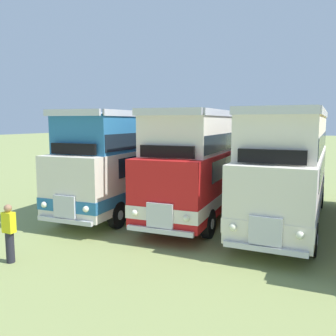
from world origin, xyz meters
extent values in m
cube|color=silver|center=(-14.25, 0.19, 1.70)|extent=(3.04, 10.46, 2.30)
cube|color=teal|center=(-14.25, 0.19, 1.10)|extent=(3.08, 10.50, 0.44)
cube|color=#19232D|center=(-14.27, 0.59, 2.30)|extent=(2.94, 8.07, 0.76)
cube|color=#19232D|center=(-13.98, -4.92, 2.35)|extent=(2.20, 0.21, 0.90)
cube|color=silver|center=(-13.98, -5.03, 1.10)|extent=(0.91, 0.17, 0.80)
cube|color=silver|center=(-13.98, -5.06, 0.60)|extent=(2.30, 0.26, 0.16)
sphere|color=#EAEACC|center=(-13.08, -4.99, 1.10)|extent=(0.22, 0.22, 0.22)
sphere|color=#EAEACC|center=(-14.88, -5.09, 1.10)|extent=(0.22, 0.22, 0.22)
cube|color=teal|center=(-14.26, 0.44, 3.60)|extent=(2.89, 9.56, 1.50)
cube|color=silver|center=(-14.01, -4.48, 4.40)|extent=(2.40, 0.23, 0.24)
cube|color=silver|center=(-14.48, 4.65, 4.40)|extent=(2.40, 0.23, 0.24)
cube|color=silver|center=(-13.06, 0.50, 4.40)|extent=(0.59, 9.44, 0.24)
cube|color=silver|center=(-15.46, 0.37, 4.40)|extent=(0.59, 9.44, 0.24)
cube|color=#19232D|center=(-14.26, 0.44, 3.30)|extent=(2.92, 9.46, 0.64)
cube|color=black|center=(-14.01, -4.43, 3.10)|extent=(1.90, 0.22, 0.40)
cylinder|color=black|center=(-12.92, -3.32, 0.52)|extent=(0.33, 1.05, 1.04)
cylinder|color=silver|center=(-12.77, -3.31, 0.52)|extent=(0.04, 0.36, 0.36)
cylinder|color=black|center=(-15.21, -3.44, 0.52)|extent=(0.33, 1.05, 1.04)
cylinder|color=silver|center=(-15.36, -3.45, 0.52)|extent=(0.04, 0.36, 0.36)
cylinder|color=black|center=(-13.28, 3.61, 0.52)|extent=(0.33, 1.05, 1.04)
cylinder|color=silver|center=(-13.13, 3.62, 0.52)|extent=(0.04, 0.36, 0.36)
cylinder|color=black|center=(-15.57, 3.49, 0.52)|extent=(0.33, 1.05, 1.04)
cylinder|color=silver|center=(-15.72, 3.49, 0.52)|extent=(0.04, 0.36, 0.36)
cube|color=red|center=(-10.69, 0.21, 1.70)|extent=(3.04, 9.78, 2.30)
cube|color=silver|center=(-10.69, 0.21, 1.10)|extent=(3.08, 9.82, 0.44)
cube|color=#19232D|center=(-10.71, 0.61, 2.30)|extent=(2.94, 7.39, 0.76)
cube|color=#19232D|center=(-10.42, -4.55, 2.35)|extent=(2.20, 0.22, 0.90)
cube|color=silver|center=(-10.41, -4.66, 1.10)|extent=(0.91, 0.17, 0.80)
cube|color=silver|center=(-10.41, -4.69, 0.60)|extent=(2.30, 0.27, 0.16)
sphere|color=#EAEACC|center=(-9.51, -4.62, 1.10)|extent=(0.22, 0.22, 0.22)
sphere|color=#EAEACC|center=(-11.31, -4.72, 1.10)|extent=(0.22, 0.22, 0.22)
cube|color=silver|center=(-10.70, 0.46, 3.60)|extent=(2.89, 8.88, 1.50)
cube|color=silver|center=(-10.44, -4.11, 4.40)|extent=(2.40, 0.24, 0.24)
cube|color=silver|center=(-10.92, 4.33, 4.40)|extent=(2.40, 0.24, 0.24)
cube|color=silver|center=(-9.50, 0.53, 4.40)|extent=(0.59, 8.75, 0.24)
cube|color=silver|center=(-11.90, 0.39, 4.40)|extent=(0.59, 8.75, 0.24)
cube|color=#19232D|center=(-10.70, 0.46, 3.30)|extent=(2.92, 8.78, 0.64)
cube|color=black|center=(-10.45, -4.06, 3.10)|extent=(1.90, 0.23, 0.40)
cylinder|color=black|center=(-9.36, -2.94, 0.52)|extent=(0.34, 1.05, 1.04)
cylinder|color=silver|center=(-9.21, -2.94, 0.52)|extent=(0.04, 0.36, 0.36)
cylinder|color=black|center=(-11.65, -3.07, 0.52)|extent=(0.34, 1.05, 1.04)
cylinder|color=silver|center=(-11.80, -3.08, 0.52)|extent=(0.04, 0.36, 0.36)
cylinder|color=black|center=(-9.71, 3.30, 0.52)|extent=(0.34, 1.05, 1.04)
cylinder|color=silver|center=(-9.56, 3.31, 0.52)|extent=(0.04, 0.36, 0.36)
cylinder|color=black|center=(-12.01, 3.17, 0.52)|extent=(0.34, 1.05, 1.04)
cylinder|color=silver|center=(-12.16, 3.16, 0.52)|extent=(0.04, 0.36, 0.36)
cube|color=silver|center=(-7.13, 0.25, 1.70)|extent=(2.63, 10.20, 2.30)
cube|color=silver|center=(-7.13, 0.25, 1.10)|extent=(2.67, 10.24, 0.44)
cube|color=#19232D|center=(-7.13, 0.65, 2.30)|extent=(2.63, 7.80, 0.76)
cube|color=#19232D|center=(-7.06, -4.78, 2.35)|extent=(2.20, 0.13, 0.90)
cube|color=silver|center=(-7.06, -4.89, 1.10)|extent=(0.90, 0.13, 0.80)
cube|color=silver|center=(-7.06, -4.92, 0.60)|extent=(2.30, 0.17, 0.16)
sphere|color=#EAEACC|center=(-6.16, -4.89, 1.10)|extent=(0.22, 0.22, 0.22)
sphere|color=#EAEACC|center=(-7.96, -4.91, 1.10)|extent=(0.22, 0.22, 0.22)
cube|color=silver|center=(-7.13, 0.50, 3.60)|extent=(2.52, 9.30, 1.50)
cube|color=silver|center=(-7.07, -4.34, 4.40)|extent=(2.40, 0.13, 0.24)
cube|color=silver|center=(-7.18, 4.63, 4.40)|extent=(2.40, 0.13, 0.24)
cube|color=silver|center=(-5.93, 0.51, 4.40)|extent=(0.22, 9.27, 0.24)
cube|color=silver|center=(-8.33, 0.48, 4.40)|extent=(0.22, 9.27, 0.24)
cube|color=#19232D|center=(-7.13, 0.50, 3.30)|extent=(2.56, 9.20, 0.64)
cube|color=black|center=(-7.07, -4.29, 3.10)|extent=(1.90, 0.14, 0.40)
cylinder|color=black|center=(-5.93, -3.22, 0.52)|extent=(0.29, 1.04, 1.04)
cylinder|color=silver|center=(-5.78, -3.22, 0.52)|extent=(0.02, 0.36, 0.36)
cylinder|color=black|center=(-8.23, -3.25, 0.52)|extent=(0.29, 1.04, 1.04)
cylinder|color=silver|center=(-8.38, -3.25, 0.52)|extent=(0.02, 0.36, 0.36)
cylinder|color=black|center=(-6.02, 3.54, 0.52)|extent=(0.29, 1.04, 1.04)
cylinder|color=silver|center=(-5.87, 3.55, 0.52)|extent=(0.02, 0.36, 0.36)
cylinder|color=black|center=(-8.32, 3.52, 0.52)|extent=(0.29, 1.04, 1.04)
cylinder|color=silver|center=(-8.47, 3.51, 0.52)|extent=(0.02, 0.36, 0.36)
cylinder|color=#23232D|center=(-13.84, -7.54, 0.45)|extent=(0.24, 0.24, 0.90)
cube|color=yellow|center=(-13.84, -7.54, 1.20)|extent=(0.36, 0.22, 0.60)
sphere|color=#9E7051|center=(-13.84, -7.54, 1.62)|extent=(0.22, 0.22, 0.22)
camera|label=1|loc=(-5.38, -14.68, 4.08)|focal=38.52mm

